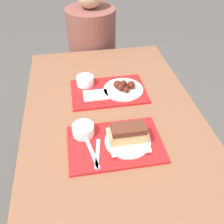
{
  "coord_description": "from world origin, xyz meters",
  "views": [
    {
      "loc": [
        -0.17,
        -0.96,
        1.62
      ],
      "look_at": [
        -0.01,
        0.01,
        0.78
      ],
      "focal_mm": 40.0,
      "sensor_mm": 36.0,
      "label": 1
    }
  ],
  "objects": [
    {
      "name": "tray_far",
      "position": [
        0.01,
        0.24,
        0.74
      ],
      "size": [
        0.44,
        0.3,
        0.01
      ],
      "color": "red",
      "rests_on": "picnic_table"
    },
    {
      "name": "person_seated_across",
      "position": [
        -0.01,
        1.02,
        0.75
      ],
      "size": [
        0.39,
        0.39,
        0.71
      ],
      "color": "brown",
      "rests_on": "picnic_bench_far"
    },
    {
      "name": "condiment_packet",
      "position": [
        -0.03,
        -0.11,
        0.75
      ],
      "size": [
        0.04,
        0.03,
        0.01
      ],
      "color": "#3F3F47",
      "rests_on": "tray_near"
    },
    {
      "name": "tray_near",
      "position": [
        -0.03,
        -0.18,
        0.74
      ],
      "size": [
        0.44,
        0.3,
        0.01
      ],
      "color": "red",
      "rests_on": "picnic_table"
    },
    {
      "name": "wings_plate_far",
      "position": [
        0.1,
        0.23,
        0.77
      ],
      "size": [
        0.24,
        0.24,
        0.06
      ],
      "color": "beige",
      "rests_on": "tray_far"
    },
    {
      "name": "plastic_fork_near",
      "position": [
        -0.14,
        -0.23,
        0.75
      ],
      "size": [
        0.05,
        0.17,
        0.0
      ],
      "color": "white",
      "rests_on": "tray_near"
    },
    {
      "name": "plastic_knife_near",
      "position": [
        -0.12,
        -0.23,
        0.75
      ],
      "size": [
        0.05,
        0.17,
        0.0
      ],
      "color": "white",
      "rests_on": "tray_near"
    },
    {
      "name": "bowl_coleslaw_far",
      "position": [
        -0.12,
        0.33,
        0.78
      ],
      "size": [
        0.11,
        0.11,
        0.05
      ],
      "color": "white",
      "rests_on": "tray_far"
    },
    {
      "name": "picnic_bench_far",
      "position": [
        0.0,
        1.02,
        0.39
      ],
      "size": [
        0.9,
        0.28,
        0.47
      ],
      "color": "brown",
      "rests_on": "ground_plane"
    },
    {
      "name": "napkin_far",
      "position": [
        -0.07,
        0.2,
        0.75
      ],
      "size": [
        0.14,
        0.1,
        0.01
      ],
      "color": "white",
      "rests_on": "tray_far"
    },
    {
      "name": "bowl_coleslaw_near",
      "position": [
        -0.17,
        -0.1,
        0.78
      ],
      "size": [
        0.11,
        0.11,
        0.05
      ],
      "color": "white",
      "rests_on": "tray_near"
    },
    {
      "name": "picnic_table",
      "position": [
        0.0,
        0.0,
        0.65
      ],
      "size": [
        0.95,
        1.59,
        0.74
      ],
      "color": "brown",
      "rests_on": "ground_plane"
    },
    {
      "name": "brisket_sandwich_plate",
      "position": [
        0.03,
        -0.18,
        0.79
      ],
      "size": [
        0.22,
        0.22,
        0.1
      ],
      "color": "beige",
      "rests_on": "tray_near"
    },
    {
      "name": "ground_plane",
      "position": [
        0.0,
        0.0,
        0.0
      ],
      "size": [
        12.0,
        12.0,
        0.0
      ],
      "primitive_type": "plane",
      "color": "#4C4742"
    }
  ]
}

